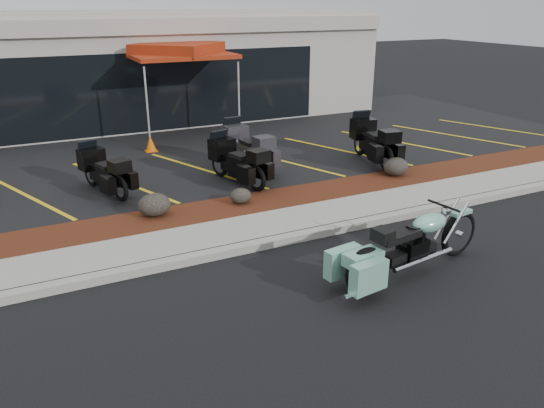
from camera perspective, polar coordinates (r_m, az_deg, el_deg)
ground at (r=9.56m, az=3.99°, el=-6.21°), size 90.00×90.00×0.00m
curb at (r=10.24m, az=1.49°, el=-3.78°), size 24.00×0.25×0.15m
sidewalk at (r=10.81m, az=-0.22°, el=-2.38°), size 24.00×1.20×0.15m
mulch_bed at (r=11.81m, az=-2.77°, el=-0.29°), size 24.00×1.20×0.16m
upper_lot at (r=16.68m, az=-10.23°, el=5.76°), size 26.00×9.60×0.15m
dealership_building at (r=22.34m, az=-15.27°, el=14.23°), size 18.00×8.16×4.00m
boulder_left at (r=11.29m, az=-12.54°, el=-0.08°), size 0.68×0.56×0.48m
boulder_mid at (r=11.75m, az=-3.40°, el=0.88°), size 0.48×0.40×0.34m
boulder_right at (r=13.97m, az=13.18°, el=3.93°), size 0.66×0.55×0.47m
hero_cruiser at (r=10.08m, az=19.48°, el=-2.36°), size 3.33×1.26×1.14m
touring_black_front at (r=13.47m, az=-18.99°, el=4.17°), size 1.31×2.11×1.15m
touring_black_mid at (r=13.54m, az=-5.68°, el=5.44°), size 1.28×2.21×1.21m
touring_grey at (r=14.67m, az=-4.21°, el=6.89°), size 1.04×2.30×1.30m
touring_black_rear at (r=15.62m, az=9.51°, el=7.56°), size 1.25×2.38×1.32m
traffic_cone at (r=16.34m, az=-12.93°, el=6.37°), size 0.40×0.40×0.47m
popup_canopy at (r=18.10m, az=-10.08°, el=15.85°), size 3.29×3.29×2.96m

